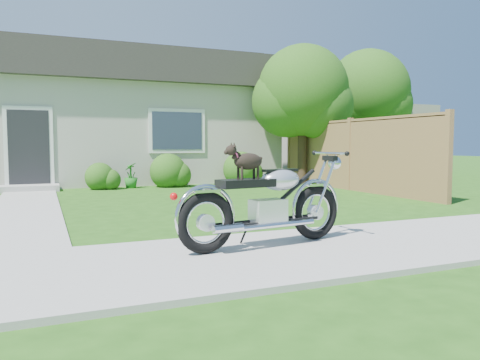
% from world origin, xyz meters
% --- Properties ---
extents(ground, '(80.00, 80.00, 0.00)m').
position_xyz_m(ground, '(0.00, 0.00, 0.00)').
color(ground, '#235114').
rests_on(ground, ground).
extents(sidewalk, '(24.00, 2.20, 0.04)m').
position_xyz_m(sidewalk, '(0.00, 0.00, 0.02)').
color(sidewalk, '#9E9B93').
rests_on(sidewalk, ground).
extents(walkway, '(1.20, 8.00, 0.03)m').
position_xyz_m(walkway, '(-1.50, 5.00, 0.01)').
color(walkway, '#9E9B93').
rests_on(walkway, ground).
extents(house, '(12.60, 7.03, 4.50)m').
position_xyz_m(house, '(-0.00, 11.99, 2.16)').
color(house, '#B9B2A7').
rests_on(house, ground).
extents(fence, '(0.12, 6.62, 1.90)m').
position_xyz_m(fence, '(6.30, 5.75, 0.94)').
color(fence, '#9E6647').
rests_on(fence, ground).
extents(tree_near, '(2.76, 2.73, 4.18)m').
position_xyz_m(tree_near, '(6.18, 7.73, 2.68)').
color(tree_near, '#3D2B1C').
rests_on(tree_near, ground).
extents(tree_far, '(3.11, 3.11, 4.77)m').
position_xyz_m(tree_far, '(10.31, 9.97, 3.06)').
color(tree_far, '#3D2B1C').
rests_on(tree_far, ground).
extents(shrub_row, '(10.44, 1.07, 1.07)m').
position_xyz_m(shrub_row, '(-0.28, 8.50, 0.43)').
color(shrub_row, '#295416').
rests_on(shrub_row, ground).
extents(potted_plant_right, '(0.52, 0.52, 0.70)m').
position_xyz_m(potted_plant_right, '(1.05, 8.55, 0.35)').
color(potted_plant_right, '#20711F').
rests_on(potted_plant_right, ground).
extents(motorcycle_with_dog, '(2.22, 0.66, 1.16)m').
position_xyz_m(motorcycle_with_dog, '(1.18, 0.29, 0.55)').
color(motorcycle_with_dog, black).
rests_on(motorcycle_with_dog, sidewalk).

